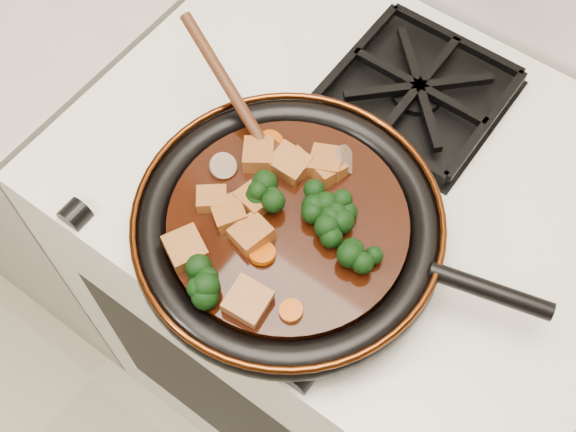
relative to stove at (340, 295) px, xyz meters
The scene contains 31 objects.
stove is the anchor object (origin of this frame).
burner_grate_front 0.48m from the stove, 90.00° to the right, with size 0.23×0.23×0.03m, color black, non-canonical shape.
burner_grate_back 0.48m from the stove, 90.00° to the left, with size 0.23×0.23×0.03m, color black, non-canonical shape.
skillet 0.52m from the stove, 93.24° to the right, with size 0.49×0.37×0.05m.
braising_sauce 0.52m from the stove, 93.92° to the right, with size 0.29×0.29×0.02m, color black.
tofu_cube_0 0.53m from the stove, 120.00° to the right, with size 0.04×0.04×0.02m, color brown.
tofu_cube_1 0.58m from the stove, 86.42° to the right, with size 0.04×0.04×0.02m, color brown.
tofu_cube_2 0.53m from the stove, 117.73° to the right, with size 0.03×0.04×0.02m, color brown.
tofu_cube_3 0.55m from the stove, 98.94° to the right, with size 0.04×0.04×0.02m, color brown.
tofu_cube_4 0.52m from the stove, 105.92° to the right, with size 0.04×0.04×0.02m, color brown.
tofu_cube_5 0.55m from the stove, 110.19° to the right, with size 0.04×0.04×0.02m, color brown.
tofu_cube_6 0.54m from the stove, 131.55° to the right, with size 0.04×0.04×0.02m, color brown.
tofu_cube_7 0.56m from the stove, 117.93° to the right, with size 0.04×0.03×0.02m, color brown.
tofu_cube_8 0.58m from the stove, 107.62° to the right, with size 0.04×0.04×0.02m, color brown.
tofu_cube_9 0.54m from the stove, 109.95° to the right, with size 0.04×0.04×0.02m, color brown.
tofu_cube_10 0.52m from the stove, 99.45° to the right, with size 0.04×0.04×0.02m, color brown.
broccoli_floret_0 0.54m from the stove, 107.39° to the right, with size 0.06×0.06×0.05m, color black, non-canonical shape.
broccoli_floret_1 0.54m from the stove, 74.58° to the right, with size 0.06×0.06×0.05m, color black, non-canonical shape.
broccoli_floret_2 0.59m from the stove, 97.69° to the right, with size 0.06×0.06×0.05m, color black, non-canonical shape.
broccoli_floret_3 0.53m from the stove, 85.57° to the right, with size 0.06×0.06×0.05m, color black, non-canonical shape.
broccoli_floret_4 0.53m from the stove, 75.60° to the right, with size 0.06×0.06×0.05m, color black, non-canonical shape.
broccoli_floret_5 0.55m from the stove, 59.06° to the right, with size 0.06×0.06×0.05m, color black, non-canonical shape.
carrot_coin_0 0.53m from the stove, 140.36° to the right, with size 0.03×0.03×0.01m, color #B34404.
carrot_coin_1 0.53m from the stove, 134.27° to the right, with size 0.03×0.03×0.01m, color #B34404.
carrot_coin_2 0.57m from the stove, 75.94° to the right, with size 0.03×0.03×0.01m, color #B34404.
carrot_coin_3 0.53m from the stove, 130.75° to the right, with size 0.03×0.03×0.01m, color #B34404.
carrot_coin_4 0.55m from the stove, 92.15° to the right, with size 0.03×0.03×0.01m, color #B34404.
mushroom_slice_0 0.55m from the stove, 129.78° to the right, with size 0.03×0.03×0.01m, color brown.
mushroom_slice_1 0.58m from the stove, 86.52° to the right, with size 0.03×0.03×0.01m, color brown.
mushroom_slice_2 0.52m from the stove, 91.77° to the right, with size 0.04×0.04×0.01m, color brown.
wooden_spoon 0.55m from the stove, 150.06° to the right, with size 0.13×0.07×0.21m.
Camera 1 is at (0.23, 1.21, 1.71)m, focal length 45.00 mm.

